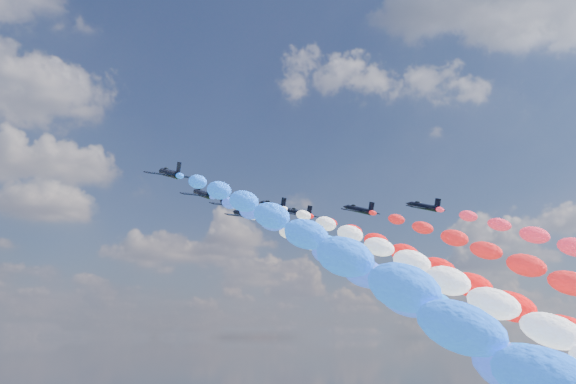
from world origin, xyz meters
TOP-DOWN VIEW (x-y plane):
  - jet_0 at (-28.89, -7.07)m, footprint 8.60×11.74m
  - trail_0 at (-28.89, -61.49)m, footprint 5.74×105.26m
  - jet_1 at (-17.84, 5.30)m, footprint 9.31×12.25m
  - trail_1 at (-17.84, -49.12)m, footprint 5.74×105.26m
  - jet_2 at (-9.22, 11.41)m, footprint 8.88×11.95m
  - trail_2 at (-9.22, -43.01)m, footprint 5.74×105.26m
  - jet_3 at (-0.62, 9.21)m, footprint 9.25×12.21m
  - trail_3 at (-0.62, -45.21)m, footprint 5.74×105.26m
  - jet_4 at (-1.36, 21.41)m, footprint 8.61×11.75m
  - trail_4 at (-1.36, -33.01)m, footprint 5.74×105.26m
  - jet_5 at (8.30, 13.72)m, footprint 9.24×12.20m
  - trail_5 at (8.30, -40.69)m, footprint 5.74×105.26m
  - jet_6 at (17.50, 4.06)m, footprint 9.03×12.06m
  - jet_7 at (26.99, -5.63)m, footprint 8.71×11.82m

SIDE VIEW (x-z plane):
  - trail_0 at x=-28.89m, z-range 62.73..111.50m
  - trail_1 at x=-17.84m, z-range 62.73..111.50m
  - trail_2 at x=-9.22m, z-range 62.73..111.50m
  - trail_3 at x=-0.62m, z-range 62.73..111.50m
  - trail_4 at x=-1.36m, z-range 62.73..111.50m
  - trail_5 at x=8.30m, z-range 62.73..111.50m
  - jet_0 at x=-28.89m, z-range 107.17..112.86m
  - jet_1 at x=-17.84m, z-range 107.17..112.86m
  - jet_2 at x=-9.22m, z-range 107.17..112.86m
  - jet_3 at x=-0.62m, z-range 107.17..112.86m
  - jet_4 at x=-1.36m, z-range 107.17..112.86m
  - jet_5 at x=8.30m, z-range 107.17..112.86m
  - jet_6 at x=17.50m, z-range 107.17..112.86m
  - jet_7 at x=26.99m, z-range 107.17..112.86m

